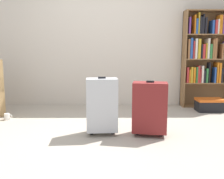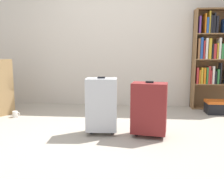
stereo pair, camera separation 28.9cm
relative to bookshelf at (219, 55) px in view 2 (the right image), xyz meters
The scene contains 7 objects.
ground_plane 2.69m from the bookshelf, 139.28° to the right, with size 10.12×10.12×0.00m, color #9E9384.
back_wall 1.94m from the bookshelf, behind, with size 5.79×0.10×2.60m, color beige.
bookshelf is the anchor object (origin of this frame).
mug 3.59m from the bookshelf, 164.52° to the right, with size 0.12×0.08×0.10m.
storage_box 0.93m from the bookshelf, 99.32° to the right, with size 0.45×0.29×0.22m.
suitcase_silver 2.54m from the bookshelf, 139.73° to the right, with size 0.39×0.28×0.72m.
suitcase_dark_red 2.19m from the bookshelf, 128.41° to the right, with size 0.44×0.32×0.67m.
Camera 2 is at (0.42, -2.87, 1.00)m, focal length 39.16 mm.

